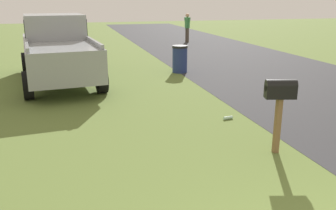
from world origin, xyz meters
The scene contains 5 objects.
mailbox centered at (3.52, -0.95, 1.04)m, with size 0.32×0.54×1.30m.
pickup_truck centered at (10.42, 2.76, 1.11)m, with size 5.65×2.66×2.09m.
trash_bin centered at (10.79, -1.42, 0.49)m, with size 0.56×0.56×0.97m.
pedestrian centered at (19.62, -4.58, 0.99)m, with size 0.47×0.30×1.70m.
litter_bottle_near_hydrant centered at (5.40, -0.91, 0.04)m, with size 0.07×0.07×0.22m, color #B2D8BF.
Camera 1 is at (-1.68, 2.40, 2.60)m, focal length 39.05 mm.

